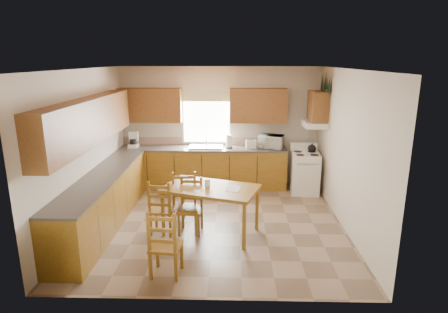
{
  "coord_description": "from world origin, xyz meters",
  "views": [
    {
      "loc": [
        0.32,
        -6.23,
        2.86
      ],
      "look_at": [
        0.15,
        0.3,
        1.15
      ],
      "focal_mm": 30.0,
      "sensor_mm": 36.0,
      "label": 1
    }
  ],
  "objects_px": {
    "chair_far_left": "(185,204)",
    "dining_table": "(211,210)",
    "chair_near_right": "(166,242)",
    "microwave": "(271,142)",
    "chair_near_left": "(162,206)",
    "chair_far_right": "(190,207)",
    "stove": "(305,174)"
  },
  "relations": [
    {
      "from": "chair_far_right",
      "to": "dining_table",
      "type": "bearing_deg",
      "value": 5.09
    },
    {
      "from": "chair_near_left",
      "to": "chair_far_left",
      "type": "bearing_deg",
      "value": -172.02
    },
    {
      "from": "chair_far_left",
      "to": "chair_far_right",
      "type": "height_order",
      "value": "chair_far_left"
    },
    {
      "from": "microwave",
      "to": "chair_far_left",
      "type": "relative_size",
      "value": 0.49
    },
    {
      "from": "stove",
      "to": "dining_table",
      "type": "relative_size",
      "value": 0.57
    },
    {
      "from": "chair_far_left",
      "to": "dining_table",
      "type": "bearing_deg",
      "value": -8.29
    },
    {
      "from": "chair_near_left",
      "to": "chair_far_right",
      "type": "relative_size",
      "value": 1.01
    },
    {
      "from": "stove",
      "to": "chair_far_right",
      "type": "bearing_deg",
      "value": -134.34
    },
    {
      "from": "chair_near_left",
      "to": "dining_table",
      "type": "bearing_deg",
      "value": -173.51
    },
    {
      "from": "chair_near_right",
      "to": "chair_far_left",
      "type": "relative_size",
      "value": 0.96
    },
    {
      "from": "chair_near_left",
      "to": "chair_near_right",
      "type": "xyz_separation_m",
      "value": [
        0.28,
        -1.27,
        0.01
      ]
    },
    {
      "from": "chair_near_right",
      "to": "chair_far_right",
      "type": "relative_size",
      "value": 1.03
    },
    {
      "from": "stove",
      "to": "chair_near_left",
      "type": "bearing_deg",
      "value": -139.5
    },
    {
      "from": "microwave",
      "to": "chair_far_right",
      "type": "height_order",
      "value": "microwave"
    },
    {
      "from": "microwave",
      "to": "dining_table",
      "type": "xyz_separation_m",
      "value": [
        -1.21,
        -2.36,
        -0.66
      ]
    },
    {
      "from": "chair_near_right",
      "to": "chair_far_left",
      "type": "distance_m",
      "value": 1.29
    },
    {
      "from": "dining_table",
      "to": "chair_near_left",
      "type": "relative_size",
      "value": 1.62
    },
    {
      "from": "microwave",
      "to": "chair_near_right",
      "type": "distance_m",
      "value": 4.08
    },
    {
      "from": "dining_table",
      "to": "microwave",
      "type": "bearing_deg",
      "value": 81.49
    },
    {
      "from": "stove",
      "to": "chair_far_left",
      "type": "bearing_deg",
      "value": -135.66
    },
    {
      "from": "dining_table",
      "to": "chair_near_right",
      "type": "height_order",
      "value": "chair_near_right"
    },
    {
      "from": "dining_table",
      "to": "chair_near_left",
      "type": "height_order",
      "value": "chair_near_left"
    },
    {
      "from": "dining_table",
      "to": "chair_far_right",
      "type": "bearing_deg",
      "value": -160.48
    },
    {
      "from": "chair_near_left",
      "to": "chair_far_left",
      "type": "distance_m",
      "value": 0.37
    },
    {
      "from": "chair_near_left",
      "to": "chair_far_right",
      "type": "height_order",
      "value": "chair_near_left"
    },
    {
      "from": "microwave",
      "to": "dining_table",
      "type": "bearing_deg",
      "value": -100.97
    },
    {
      "from": "dining_table",
      "to": "chair_near_right",
      "type": "distance_m",
      "value": 1.39
    },
    {
      "from": "chair_far_right",
      "to": "chair_near_left",
      "type": "bearing_deg",
      "value": -175.48
    },
    {
      "from": "dining_table",
      "to": "chair_near_left",
      "type": "bearing_deg",
      "value": -160.8
    },
    {
      "from": "stove",
      "to": "chair_far_right",
      "type": "relative_size",
      "value": 0.93
    },
    {
      "from": "chair_far_right",
      "to": "stove",
      "type": "bearing_deg",
      "value": 45.74
    },
    {
      "from": "dining_table",
      "to": "chair_far_left",
      "type": "bearing_deg",
      "value": -162.05
    }
  ]
}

